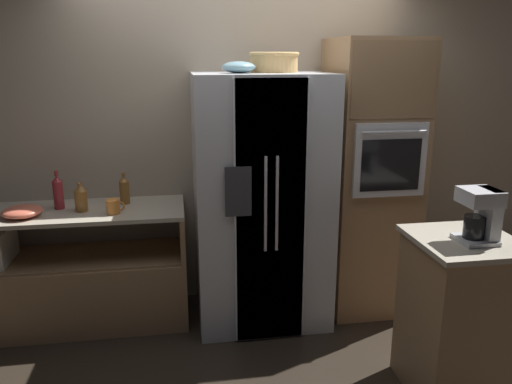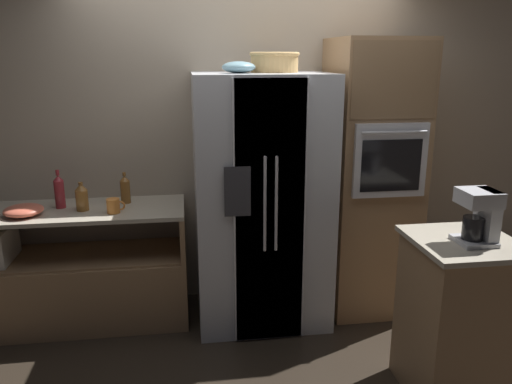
# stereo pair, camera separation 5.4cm
# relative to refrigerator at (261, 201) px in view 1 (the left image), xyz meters

# --- Properties ---
(ground_plane) EXTENTS (20.00, 20.00, 0.00)m
(ground_plane) POSITION_rel_refrigerator_xyz_m (-0.10, -0.06, -0.92)
(ground_plane) COLOR black
(wall_back) EXTENTS (12.00, 0.06, 2.80)m
(wall_back) POSITION_rel_refrigerator_xyz_m (-0.10, 0.43, 0.48)
(wall_back) COLOR tan
(wall_back) RESTS_ON ground_plane
(counter_left) EXTENTS (1.45, 0.60, 0.89)m
(counter_left) POSITION_rel_refrigerator_xyz_m (-1.30, 0.10, -0.61)
(counter_left) COLOR #93704C
(counter_left) RESTS_ON ground_plane
(refrigerator) EXTENTS (0.96, 0.82, 1.85)m
(refrigerator) POSITION_rel_refrigerator_xyz_m (0.00, 0.00, 0.00)
(refrigerator) COLOR silver
(refrigerator) RESTS_ON ground_plane
(wall_oven) EXTENTS (0.64, 0.73, 2.09)m
(wall_oven) POSITION_rel_refrigerator_xyz_m (0.86, 0.06, 0.12)
(wall_oven) COLOR #93704C
(wall_oven) RESTS_ON ground_plane
(island_counter) EXTENTS (0.57, 0.59, 0.98)m
(island_counter) POSITION_rel_refrigerator_xyz_m (0.98, -1.10, -0.43)
(island_counter) COLOR #93704C
(island_counter) RESTS_ON ground_plane
(wicker_basket) EXTENTS (0.35, 0.35, 0.14)m
(wicker_basket) POSITION_rel_refrigerator_xyz_m (0.10, 0.06, 1.00)
(wicker_basket) COLOR tan
(wicker_basket) RESTS_ON refrigerator
(fruit_bowl) EXTENTS (0.23, 0.23, 0.08)m
(fruit_bowl) POSITION_rel_refrigerator_xyz_m (-0.17, -0.07, 0.96)
(fruit_bowl) COLOR #668C99
(fruit_bowl) RESTS_ON refrigerator
(bottle_tall) EXTENTS (0.09, 0.09, 0.21)m
(bottle_tall) POSITION_rel_refrigerator_xyz_m (-1.29, 0.06, 0.06)
(bottle_tall) COLOR brown
(bottle_tall) RESTS_ON counter_left
(bottle_short) EXTENTS (0.07, 0.07, 0.28)m
(bottle_short) POSITION_rel_refrigerator_xyz_m (-1.46, 0.15, 0.09)
(bottle_short) COLOR maroon
(bottle_short) RESTS_ON counter_left
(bottle_wide) EXTENTS (0.07, 0.07, 0.24)m
(bottle_wide) POSITION_rel_refrigerator_xyz_m (-1.00, 0.21, 0.07)
(bottle_wide) COLOR brown
(bottle_wide) RESTS_ON counter_left
(mug) EXTENTS (0.13, 0.09, 0.10)m
(mug) POSITION_rel_refrigerator_xyz_m (-1.06, -0.03, 0.01)
(mug) COLOR orange
(mug) RESTS_ON counter_left
(mixing_bowl) EXTENTS (0.27, 0.27, 0.08)m
(mixing_bowl) POSITION_rel_refrigerator_xyz_m (-1.67, -0.00, 0.00)
(mixing_bowl) COLOR #DB664C
(mixing_bowl) RESTS_ON counter_left
(coffee_maker) EXTENTS (0.19, 0.19, 0.30)m
(coffee_maker) POSITION_rel_refrigerator_xyz_m (1.02, -1.15, 0.21)
(coffee_maker) COLOR #B2B2B7
(coffee_maker) RESTS_ON island_counter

